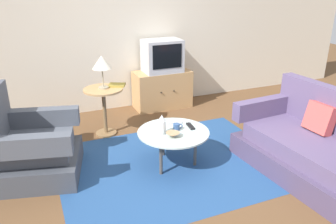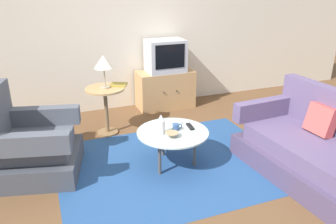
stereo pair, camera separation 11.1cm
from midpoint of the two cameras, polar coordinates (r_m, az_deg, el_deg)
name	(u,v)px [view 2 (the right image)]	position (r m, az deg, el deg)	size (l,w,h in m)	color
ground_plane	(175,173)	(3.77, 2.07, -10.35)	(16.00, 16.00, 0.00)	brown
back_wall	(119,23)	(5.42, -7.66, 14.64)	(9.00, 0.12, 2.70)	beige
area_rug	(173,164)	(3.93, 1.58, -8.80)	(2.56, 1.96, 0.00)	navy
armchair	(29,147)	(3.90, -21.72, -5.48)	(1.07, 1.05, 0.97)	#3E424B
couch	(314,150)	(3.95, 24.28, -5.88)	(0.98, 1.67, 0.90)	#4B3E5C
coffee_table	(173,134)	(3.76, 1.64, -3.79)	(0.80, 0.80, 0.42)	#B2C6C1
side_table	(106,101)	(4.57, -9.82, 1.83)	(0.52, 0.52, 0.65)	tan
tv_stand	(165,89)	(5.54, 0.10, 3.85)	(0.91, 0.46, 0.60)	tan
television	(165,56)	(5.38, 0.15, 9.48)	(0.59, 0.42, 0.51)	#B7B7BC
table_lamp	(104,63)	(4.44, -10.14, 8.22)	(0.25, 0.25, 0.43)	#9E937A
vase	(161,125)	(3.65, -0.32, -2.17)	(0.09, 0.09, 0.22)	white
mug	(176,127)	(3.76, 2.23, -2.55)	(0.12, 0.07, 0.08)	#335184
bowl	(172,135)	(3.60, 1.53, -3.88)	(0.15, 0.15, 0.05)	tan
tv_remote_dark	(190,126)	(3.85, 4.59, -2.45)	(0.07, 0.18, 0.02)	black
tv_remote_silver	(175,123)	(3.94, 1.94, -1.83)	(0.17, 0.09, 0.02)	#B2B2B7
book	(119,85)	(4.59, -7.66, 4.62)	(0.27, 0.24, 0.03)	olive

